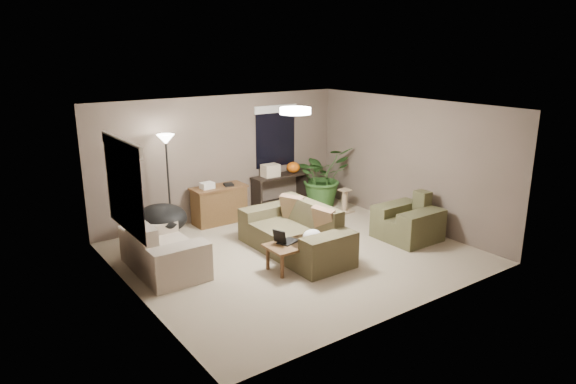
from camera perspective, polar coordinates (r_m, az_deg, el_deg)
room_shell at (r=8.48m, az=0.79°, el=1.00°), size 5.50×5.50×5.50m
main_sofa at (r=8.82m, az=0.95°, el=-4.92°), size 0.95×2.20×0.85m
throw_pillows at (r=8.85m, az=2.29°, el=-2.42°), size 0.40×1.39×0.47m
loveseat at (r=8.37m, az=-13.82°, el=-6.57°), size 0.90×1.60×0.85m
armchair at (r=9.70m, az=13.20°, el=-3.38°), size 0.95×1.00×0.85m
coffee_table at (r=8.22m, az=0.96°, el=-6.04°), size 1.00×0.55×0.42m
laptop at (r=8.16m, az=-0.41°, el=-5.29°), size 0.42×0.32×0.24m
plastic_bag at (r=8.16m, az=2.72°, el=-4.94°), size 0.39×0.37×0.22m
desk at (r=10.37m, az=-7.64°, el=-1.38°), size 1.10×0.50×0.75m
desk_papers at (r=10.17m, az=-8.47°, el=0.74°), size 0.70×0.29×0.12m
console_table at (r=11.19m, az=-0.88°, el=0.36°), size 1.30×0.40×0.75m
pumpkin at (r=11.28m, az=0.58°, el=2.75°), size 0.37×0.37×0.24m
cardboard_box at (r=10.94m, az=-1.97°, el=2.41°), size 0.35×0.27×0.26m
papasan_chair at (r=9.19m, az=-13.90°, el=-3.40°), size 1.02×1.02×0.80m
floor_lamp at (r=9.55m, az=-13.36°, el=4.40°), size 0.32×0.32×1.91m
ceiling_fixture at (r=8.25m, az=0.82°, el=9.01°), size 0.50×0.50×0.10m
houseplant at (r=11.40m, az=3.86°, el=1.04°), size 1.20×1.33×1.04m
cat_scratching_post at (r=11.05m, az=6.31°, el=-1.13°), size 0.32×0.32×0.50m
window_left at (r=7.41m, az=-17.93°, el=2.29°), size 0.05×1.56×1.33m
window_back at (r=11.09m, az=-1.38°, el=7.36°), size 1.06×0.05×1.33m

